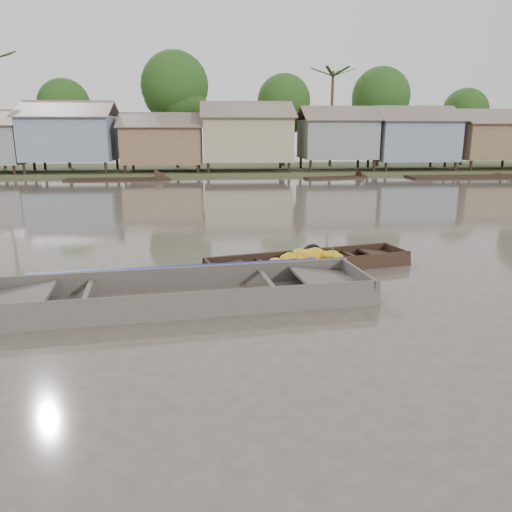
{
  "coord_description": "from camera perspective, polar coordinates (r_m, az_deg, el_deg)",
  "views": [
    {
      "loc": [
        -0.28,
        -9.43,
        3.4
      ],
      "look_at": [
        0.63,
        0.69,
        0.8
      ],
      "focal_mm": 35.0,
      "sensor_mm": 36.0,
      "label": 1
    }
  ],
  "objects": [
    {
      "name": "banana_boat",
      "position": [
        12.54,
        5.86,
        -0.82
      ],
      "size": [
        5.35,
        2.46,
        0.71
      ],
      "rotation": [
        0.0,
        0.0,
        0.24
      ],
      "color": "black",
      "rests_on": "ground"
    },
    {
      "name": "viewer_boat",
      "position": [
        10.23,
        -8.46,
        -4.83
      ],
      "size": [
        7.91,
        2.89,
        0.62
      ],
      "rotation": [
        0.0,
        0.0,
        0.11
      ],
      "color": "#48423D",
      "rests_on": "ground"
    },
    {
      "name": "ground",
      "position": [
        10.03,
        -3.24,
        -5.49
      ],
      "size": [
        120.0,
        120.0,
        0.0
      ],
      "primitive_type": "plane",
      "color": "#4A4138",
      "rests_on": "ground"
    },
    {
      "name": "riverbank",
      "position": [
        41.43,
        -0.59,
        13.92
      ],
      "size": [
        120.0,
        12.47,
        10.22
      ],
      "color": "#384723",
      "rests_on": "ground"
    },
    {
      "name": "distant_boats",
      "position": [
        34.23,
        11.73,
        8.29
      ],
      "size": [
        45.82,
        15.45,
        0.35
      ],
      "color": "black",
      "rests_on": "ground"
    }
  ]
}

